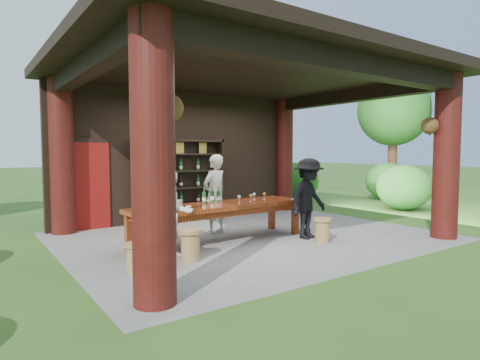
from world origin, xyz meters
TOP-DOWN VIEW (x-y plane):
  - ground at (0.00, 0.00)m, footprint 90.00×90.00m
  - pavilion at (-0.01, 0.43)m, footprint 7.50×6.00m
  - wine_shelf at (-0.38, 2.45)m, footprint 2.36×0.36m
  - tasting_table at (-0.83, -0.11)m, footprint 3.69×1.13m
  - stool_near_left at (-1.94, -0.98)m, footprint 0.39×0.39m
  - stool_near_right at (0.78, -1.28)m, footprint 0.36×0.36m
  - stool_far_left at (-2.89, -1.08)m, footprint 0.33×0.33m
  - host at (-0.47, 0.68)m, footprint 0.71×0.56m
  - guest_woman at (-2.11, -0.67)m, footprint 0.76×0.62m
  - guest_man at (0.82, -0.85)m, footprint 1.15×0.81m
  - table_bottles at (-0.86, 0.16)m, footprint 0.40×0.14m
  - table_glasses at (-0.03, -0.09)m, footprint 0.81×0.27m
  - napkin_basket at (-1.84, -0.16)m, footprint 0.27×0.19m
  - shrubs at (3.20, 0.81)m, footprint 15.56×8.25m
  - trees at (3.87, 1.31)m, footprint 22.35×11.69m

SIDE VIEW (x-z plane):
  - ground at x=0.00m, z-range 0.00..0.00m
  - stool_far_left at x=-2.89m, z-range 0.01..0.45m
  - stool_near_right at x=0.78m, z-range 0.01..0.49m
  - stool_near_left at x=-1.94m, z-range 0.02..0.52m
  - shrubs at x=3.20m, z-range -0.13..1.23m
  - tasting_table at x=-0.83m, z-range 0.26..1.01m
  - guest_woman at x=-2.11m, z-range 0.00..1.45m
  - guest_man at x=0.82m, z-range 0.00..1.63m
  - napkin_basket at x=-1.84m, z-range 0.75..0.89m
  - table_glasses at x=-0.03m, z-range 0.75..0.90m
  - host at x=-0.47m, z-range 0.00..1.70m
  - table_bottles at x=-0.86m, z-range 0.75..1.06m
  - wine_shelf at x=-0.38m, z-range 0.01..2.08m
  - pavilion at x=-0.01m, z-range 0.33..3.93m
  - trees at x=3.87m, z-range 0.97..5.77m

